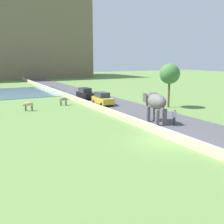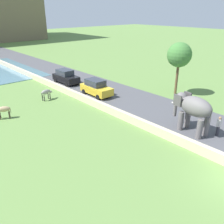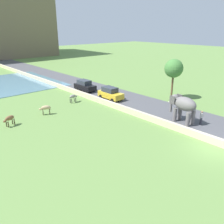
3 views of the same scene
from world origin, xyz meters
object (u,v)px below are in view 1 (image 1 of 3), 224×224
at_px(car_black, 85,94).
at_px(car_yellow, 103,99).
at_px(person_beside_elephant, 174,117).
at_px(cow_tan, 28,104).
at_px(elephant, 155,103).
at_px(cow_grey, 64,99).

height_order(car_black, car_yellow, same).
xyz_separation_m(person_beside_elephant, cow_tan, (-10.97, 14.17, -0.04)).
relative_size(person_beside_elephant, cow_tan, 1.17).
height_order(elephant, car_yellow, elephant).
bearing_deg(elephant, person_beside_elephant, -62.05).
relative_size(cow_grey, cow_tan, 1.02).
bearing_deg(car_yellow, elephant, -89.87).
bearing_deg(car_black, car_yellow, -89.98).
relative_size(elephant, car_yellow, 0.88).
bearing_deg(car_black, cow_tan, -149.91).
bearing_deg(person_beside_elephant, car_yellow, 94.06).
distance_m(person_beside_elephant, car_black, 19.98).
distance_m(elephant, car_yellow, 11.90).
distance_m(elephant, cow_tan, 15.99).
xyz_separation_m(elephant, car_black, (-0.03, 18.19, -1.14)).
distance_m(person_beside_elephant, cow_grey, 17.04).
xyz_separation_m(elephant, car_yellow, (-0.03, 11.85, -1.14)).
relative_size(elephant, car_black, 0.88).
bearing_deg(cow_tan, car_yellow, -3.15).
distance_m(car_black, cow_grey, 6.27).
bearing_deg(cow_grey, cow_tan, -160.22).
bearing_deg(car_yellow, person_beside_elephant, -85.94).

